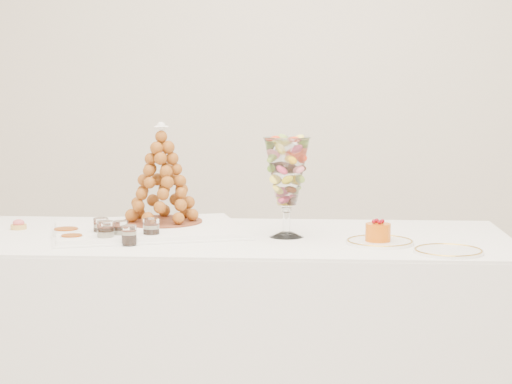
# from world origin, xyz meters

# --- Properties ---
(buffet_table) EXTENTS (2.03, 0.87, 0.76)m
(buffet_table) POSITION_xyz_m (-0.12, 0.39, 0.38)
(buffet_table) COLOR white
(buffet_table) RESTS_ON ground
(lace_tray) EXTENTS (0.79, 0.69, 0.02)m
(lace_tray) POSITION_xyz_m (-0.43, 0.44, 0.77)
(lace_tray) COLOR white
(lace_tray) RESTS_ON buffet_table
(macaron_vase) EXTENTS (0.16, 0.16, 0.35)m
(macaron_vase) POSITION_xyz_m (0.08, 0.39, 0.99)
(macaron_vase) COLOR white
(macaron_vase) RESTS_ON buffet_table
(cake_plate) EXTENTS (0.23, 0.23, 0.01)m
(cake_plate) POSITION_xyz_m (0.41, 0.29, 0.77)
(cake_plate) COLOR white
(cake_plate) RESTS_ON buffet_table
(spare_plate) EXTENTS (0.22, 0.22, 0.01)m
(spare_plate) POSITION_xyz_m (0.62, 0.15, 0.76)
(spare_plate) COLOR white
(spare_plate) RESTS_ON buffet_table
(pink_tart) EXTENTS (0.06, 0.06, 0.04)m
(pink_tart) POSITION_xyz_m (-0.93, 0.45, 0.78)
(pink_tart) COLOR tan
(pink_tart) RESTS_ON buffet_table
(verrine_a) EXTENTS (0.07, 0.07, 0.07)m
(verrine_a) POSITION_xyz_m (-0.57, 0.31, 0.80)
(verrine_a) COLOR white
(verrine_a) RESTS_ON buffet_table
(verrine_b) EXTENTS (0.05, 0.05, 0.07)m
(verrine_b) POSITION_xyz_m (-0.49, 0.26, 0.79)
(verrine_b) COLOR white
(verrine_b) RESTS_ON buffet_table
(verrine_c) EXTENTS (0.07, 0.07, 0.08)m
(verrine_c) POSITION_xyz_m (-0.38, 0.27, 0.80)
(verrine_c) COLOR white
(verrine_c) RESTS_ON buffet_table
(verrine_d) EXTENTS (0.06, 0.06, 0.08)m
(verrine_d) POSITION_xyz_m (-0.53, 0.20, 0.80)
(verrine_d) COLOR white
(verrine_d) RESTS_ON buffet_table
(verrine_e) EXTENTS (0.05, 0.05, 0.07)m
(verrine_e) POSITION_xyz_m (-0.44, 0.17, 0.79)
(verrine_e) COLOR white
(verrine_e) RESTS_ON buffet_table
(ramekin_back) EXTENTS (0.09, 0.09, 0.03)m
(ramekin_back) POSITION_xyz_m (-0.70, 0.30, 0.77)
(ramekin_back) COLOR white
(ramekin_back) RESTS_ON buffet_table
(ramekin_front) EXTENTS (0.08, 0.08, 0.02)m
(ramekin_front) POSITION_xyz_m (-0.64, 0.19, 0.77)
(ramekin_front) COLOR white
(ramekin_front) RESTS_ON buffet_table
(croquembouche) EXTENTS (0.30, 0.30, 0.38)m
(croquembouche) POSITION_xyz_m (-0.40, 0.53, 0.97)
(croquembouche) COLOR brown
(croquembouche) RESTS_ON lace_tray
(mousse_cake) EXTENTS (0.09, 0.09, 0.08)m
(mousse_cake) POSITION_xyz_m (0.40, 0.28, 0.80)
(mousse_cake) COLOR #D65D09
(mousse_cake) RESTS_ON cake_plate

